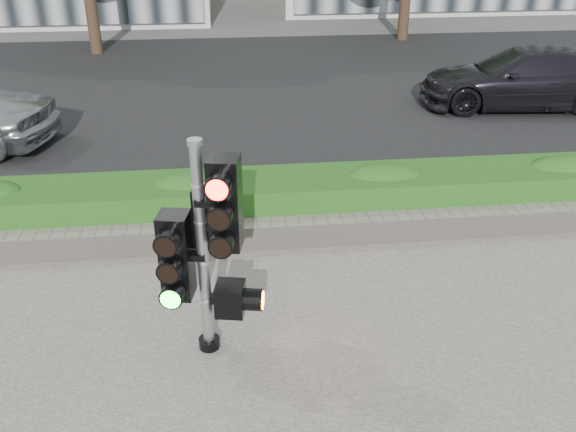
{
  "coord_description": "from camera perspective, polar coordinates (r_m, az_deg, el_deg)",
  "views": [
    {
      "loc": [
        -0.77,
        -5.2,
        4.08
      ],
      "look_at": [
        -0.11,
        0.6,
        1.11
      ],
      "focal_mm": 38.0,
      "sensor_mm": 36.0,
      "label": 1
    }
  ],
  "objects": [
    {
      "name": "road",
      "position": [
        15.75,
        -3.53,
        11.97
      ],
      "size": [
        60.0,
        13.0,
        0.02
      ],
      "primitive_type": "cube",
      "color": "black",
      "rests_on": "ground"
    },
    {
      "name": "stone_wall",
      "position": [
        8.13,
        -0.25,
        -1.54
      ],
      "size": [
        12.0,
        0.32,
        0.34
      ],
      "primitive_type": "cube",
      "color": "gray",
      "rests_on": "sidewalk"
    },
    {
      "name": "car_dark",
      "position": [
        14.84,
        21.14,
        11.95
      ],
      "size": [
        4.71,
        2.44,
        1.3
      ],
      "primitive_type": "imported",
      "rotation": [
        0.0,
        0.0,
        -1.71
      ],
      "color": "black",
      "rests_on": "road"
    },
    {
      "name": "ground",
      "position": [
        6.65,
        1.56,
        -10.85
      ],
      "size": [
        120.0,
        120.0,
        0.0
      ],
      "primitive_type": "plane",
      "color": "#51514C",
      "rests_on": "ground"
    },
    {
      "name": "traffic_signal",
      "position": [
        5.8,
        -7.7,
        -2.21
      ],
      "size": [
        0.82,
        0.65,
        2.26
      ],
      "rotation": [
        0.0,
        0.0,
        -0.2
      ],
      "color": "black",
      "rests_on": "sidewalk"
    },
    {
      "name": "curb",
      "position": [
        9.3,
        -1.09,
        1.36
      ],
      "size": [
        60.0,
        0.25,
        0.12
      ],
      "primitive_type": "cube",
      "color": "gray",
      "rests_on": "ground"
    },
    {
      "name": "hedge",
      "position": [
        8.63,
        -0.73,
        1.51
      ],
      "size": [
        12.0,
        1.0,
        0.68
      ],
      "primitive_type": "cube",
      "color": "#43932D",
      "rests_on": "sidewalk"
    }
  ]
}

